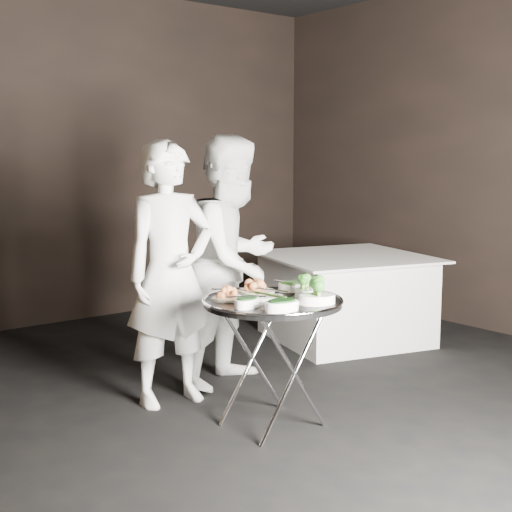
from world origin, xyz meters
TOP-DOWN VIEW (x-y plane):
  - floor at (0.00, 0.00)m, footprint 6.00×7.00m
  - wall_back at (0.00, 3.52)m, footprint 6.00×0.05m
  - tray_stand at (0.12, 0.36)m, footprint 0.48×0.41m
  - serving_tray at (0.12, 0.36)m, footprint 0.78×0.78m
  - potato_plate_a at (-0.07, 0.51)m, footprint 0.18×0.18m
  - potato_plate_b at (0.17, 0.56)m, footprint 0.21×0.21m
  - greens_bowl at (0.35, 0.49)m, footprint 0.13×0.13m
  - asparagus_plate_a at (0.11, 0.38)m, footprint 0.20×0.12m
  - asparagus_plate_b at (0.09, 0.22)m, footprint 0.20×0.16m
  - spinach_bowl_a at (-0.11, 0.30)m, footprint 0.20×0.17m
  - spinach_bowl_b at (-0.02, 0.12)m, footprint 0.20×0.14m
  - broccoli_bowl_a at (0.33, 0.31)m, footprint 0.20×0.17m
  - broccoli_bowl_b at (0.24, 0.13)m, footprint 0.24×0.21m
  - serving_utensils at (0.14, 0.43)m, footprint 0.59×0.44m
  - waiter_left at (-0.11, 1.05)m, footprint 0.61×0.42m
  - waiter_right at (0.43, 1.13)m, footprint 0.95×0.83m
  - dining_table at (1.79, 1.46)m, footprint 1.23×1.23m

SIDE VIEW (x-z plane):
  - floor at x=0.00m, z-range -0.05..0.00m
  - dining_table at x=1.79m, z-range 0.00..0.70m
  - tray_stand at x=0.12m, z-range 0.04..0.75m
  - serving_tray at x=0.12m, z-range 0.69..0.73m
  - asparagus_plate_b at x=0.09m, z-range 0.72..0.76m
  - asparagus_plate_a at x=0.11m, z-range 0.72..0.76m
  - potato_plate_a at x=-0.07m, z-range 0.72..0.78m
  - potato_plate_b at x=0.17m, z-range 0.72..0.79m
  - broccoli_bowl_a at x=0.33m, z-range 0.72..0.79m
  - spinach_bowl_a at x=-0.11m, z-range 0.72..0.79m
  - greens_bowl at x=0.35m, z-range 0.72..0.79m
  - spinach_bowl_b at x=-0.02m, z-range 0.72..0.80m
  - broccoli_bowl_b at x=0.24m, z-range 0.72..0.80m
  - serving_utensils at x=0.14m, z-range 0.77..0.78m
  - waiter_left at x=-0.11m, z-range 0.00..1.60m
  - waiter_right at x=0.43m, z-range 0.00..1.64m
  - wall_back at x=0.00m, z-range 0.00..3.00m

